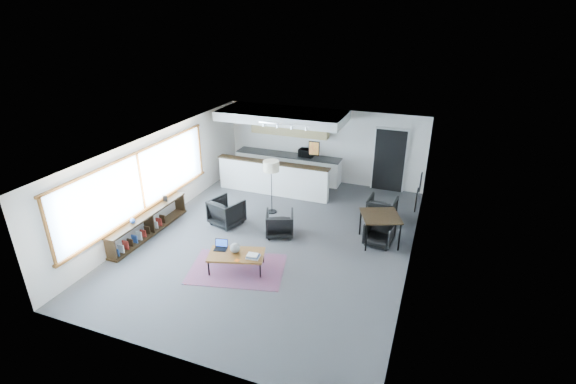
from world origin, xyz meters
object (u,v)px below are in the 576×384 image
(ceramic_pot, at_px, (235,248))
(coffee_table, at_px, (236,255))
(armchair_left, at_px, (227,211))
(microwave, at_px, (306,152))
(laptop, at_px, (221,246))
(dining_table, at_px, (380,218))
(armchair_right, at_px, (280,222))
(book_stack, at_px, (253,256))
(floor_lamp, at_px, (271,168))
(dining_chair_far, at_px, (382,210))
(dining_chair_near, at_px, (379,234))

(ceramic_pot, bearing_deg, coffee_table, -44.50)
(coffee_table, relative_size, armchair_left, 1.73)
(armchair_left, bearing_deg, microwave, -88.11)
(coffee_table, distance_m, microwave, 5.85)
(laptop, relative_size, dining_table, 0.28)
(coffee_table, distance_m, armchair_right, 1.93)
(book_stack, relative_size, armchair_left, 0.39)
(dining_table, bearing_deg, armchair_right, -167.87)
(coffee_table, height_order, armchair_right, armchair_right)
(book_stack, distance_m, armchair_right, 1.91)
(laptop, distance_m, floor_lamp, 3.14)
(armchair_right, bearing_deg, dining_table, 171.46)
(coffee_table, relative_size, dining_chair_far, 2.14)
(ceramic_pot, distance_m, armchair_right, 1.90)
(laptop, relative_size, dining_chair_near, 0.56)
(microwave, bearing_deg, dining_table, -42.24)
(floor_lamp, xyz_separation_m, dining_chair_far, (3.20, 0.63, -1.09))
(dining_table, xyz_separation_m, microwave, (-3.15, 3.35, 0.37))
(microwave, bearing_deg, floor_lamp, -89.21)
(ceramic_pot, bearing_deg, dining_table, 38.89)
(ceramic_pot, height_order, microwave, microwave)
(coffee_table, bearing_deg, dining_table, 23.06)
(armchair_left, distance_m, dining_chair_far, 4.48)
(coffee_table, xyz_separation_m, book_stack, (0.44, -0.01, 0.07))
(dining_chair_far, height_order, microwave, microwave)
(coffee_table, xyz_separation_m, dining_table, (2.93, 2.45, 0.34))
(book_stack, height_order, armchair_left, armchair_left)
(dining_chair_near, bearing_deg, armchair_right, -163.73)
(armchair_right, distance_m, dining_table, 2.67)
(laptop, height_order, microwave, microwave)
(dining_table, height_order, microwave, microwave)
(dining_chair_near, bearing_deg, floor_lamp, 173.84)
(book_stack, bearing_deg, floor_lamp, 105.10)
(armchair_right, relative_size, dining_table, 0.61)
(coffee_table, xyz_separation_m, laptop, (-0.45, 0.10, 0.09))
(armchair_right, distance_m, dining_chair_far, 3.06)
(ceramic_pot, bearing_deg, armchair_left, 123.62)
(coffee_table, height_order, book_stack, book_stack)
(book_stack, relative_size, floor_lamp, 0.20)
(coffee_table, distance_m, dining_table, 3.84)
(laptop, bearing_deg, floor_lamp, 76.50)
(laptop, xyz_separation_m, book_stack, (0.89, -0.10, -0.02))
(microwave, bearing_deg, book_stack, -79.00)
(dining_table, distance_m, dining_chair_near, 0.43)
(book_stack, relative_size, microwave, 0.64)
(armchair_right, bearing_deg, dining_chair_near, 169.49)
(ceramic_pot, distance_m, floor_lamp, 3.19)
(laptop, height_order, floor_lamp, floor_lamp)
(book_stack, xyz_separation_m, dining_chair_near, (2.52, 2.37, -0.16))
(floor_lamp, height_order, microwave, floor_lamp)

